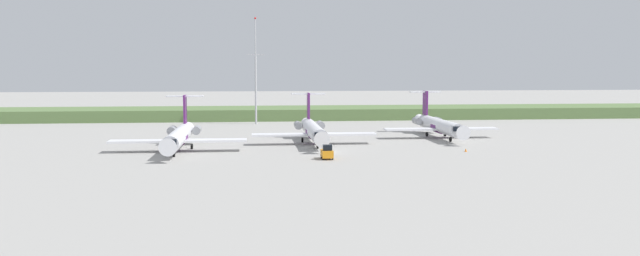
{
  "coord_description": "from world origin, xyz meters",
  "views": [
    {
      "loc": [
        -12.38,
        -106.56,
        14.14
      ],
      "look_at": [
        0.0,
        12.04,
        3.0
      ],
      "focal_mm": 36.61,
      "sensor_mm": 36.0,
      "label": 1
    }
  ],
  "objects_px": {
    "regional_jet_nearest": "(179,136)",
    "safety_cone_front_marker": "(466,150)",
    "antenna_mast": "(256,80)",
    "baggage_tug": "(327,153)",
    "regional_jet_third": "(439,125)",
    "regional_jet_second": "(313,130)"
  },
  "relations": [
    {
      "from": "regional_jet_second",
      "to": "safety_cone_front_marker",
      "type": "relative_size",
      "value": 56.36
    },
    {
      "from": "regional_jet_third",
      "to": "antenna_mast",
      "type": "bearing_deg",
      "value": 136.24
    },
    {
      "from": "regional_jet_third",
      "to": "safety_cone_front_marker",
      "type": "height_order",
      "value": "regional_jet_third"
    },
    {
      "from": "regional_jet_nearest",
      "to": "regional_jet_second",
      "type": "xyz_separation_m",
      "value": [
        23.65,
        8.14,
        0.0
      ]
    },
    {
      "from": "regional_jet_nearest",
      "to": "baggage_tug",
      "type": "height_order",
      "value": "regional_jet_nearest"
    },
    {
      "from": "regional_jet_nearest",
      "to": "regional_jet_second",
      "type": "relative_size",
      "value": 1.0
    },
    {
      "from": "antenna_mast",
      "to": "safety_cone_front_marker",
      "type": "bearing_deg",
      "value": -58.9
    },
    {
      "from": "regional_jet_nearest",
      "to": "baggage_tug",
      "type": "bearing_deg",
      "value": -28.53
    },
    {
      "from": "regional_jet_third",
      "to": "safety_cone_front_marker",
      "type": "bearing_deg",
      "value": -94.68
    },
    {
      "from": "regional_jet_nearest",
      "to": "antenna_mast",
      "type": "relative_size",
      "value": 1.17
    },
    {
      "from": "regional_jet_third",
      "to": "antenna_mast",
      "type": "height_order",
      "value": "antenna_mast"
    },
    {
      "from": "regional_jet_nearest",
      "to": "safety_cone_front_marker",
      "type": "height_order",
      "value": "regional_jet_nearest"
    },
    {
      "from": "antenna_mast",
      "to": "safety_cone_front_marker",
      "type": "xyz_separation_m",
      "value": [
        34.68,
        -57.49,
        -10.62
      ]
    },
    {
      "from": "regional_jet_nearest",
      "to": "baggage_tug",
      "type": "relative_size",
      "value": 9.69
    },
    {
      "from": "regional_jet_nearest",
      "to": "safety_cone_front_marker",
      "type": "xyz_separation_m",
      "value": [
        48.01,
        -6.56,
        -2.26
      ]
    },
    {
      "from": "regional_jet_second",
      "to": "safety_cone_front_marker",
      "type": "xyz_separation_m",
      "value": [
        24.36,
        -14.7,
        -2.26
      ]
    },
    {
      "from": "baggage_tug",
      "to": "regional_jet_second",
      "type": "bearing_deg",
      "value": 90.43
    },
    {
      "from": "regional_jet_second",
      "to": "antenna_mast",
      "type": "xyz_separation_m",
      "value": [
        -10.32,
        42.78,
        8.36
      ]
    },
    {
      "from": "regional_jet_third",
      "to": "antenna_mast",
      "type": "relative_size",
      "value": 1.17
    },
    {
      "from": "regional_jet_nearest",
      "to": "regional_jet_third",
      "type": "height_order",
      "value": "same"
    },
    {
      "from": "regional_jet_third",
      "to": "antenna_mast",
      "type": "distance_m",
      "value": 51.26
    },
    {
      "from": "baggage_tug",
      "to": "safety_cone_front_marker",
      "type": "height_order",
      "value": "baggage_tug"
    }
  ]
}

